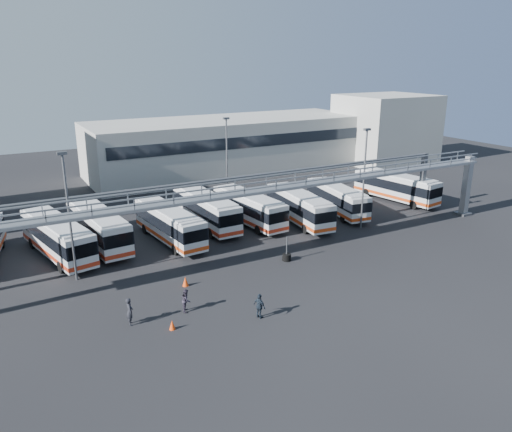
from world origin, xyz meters
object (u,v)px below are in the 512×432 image
bus_3 (169,223)px  pedestrian_d (260,306)px  light_pole_back (227,156)px  bus_7 (337,198)px  light_pole_mid (364,173)px  bus_1 (57,236)px  cone_right (185,281)px  cone_left (172,325)px  bus_6 (299,206)px  bus_2 (98,226)px  pedestrian_b (186,300)px  tire_stack (287,257)px  bus_9 (396,186)px  bus_5 (249,207)px  light_pole_left (69,210)px  pedestrian_a (130,311)px  bus_4 (206,209)px

bus_3 → pedestrian_d: 17.00m
light_pole_back → bus_7: (8.94, -9.73, -3.99)m
light_pole_mid → bus_1: size_ratio=0.88×
cone_right → cone_left: bearing=-118.8°
bus_6 → bus_2: bearing=175.9°
pedestrian_b → tire_stack: bearing=-42.7°
bus_9 → tire_stack: bus_9 is taller
cone_left → tire_stack: bearing=26.0°
light_pole_back → bus_6: bearing=-72.2°
bus_1 → tire_stack: (17.06, -10.43, -1.52)m
bus_5 → bus_6: size_ratio=0.99×
light_pole_mid → light_pole_back: bearing=118.1°
tire_stack → cone_left: bearing=-154.0°
bus_1 → light_pole_left: bearing=-97.4°
pedestrian_d → tire_stack: tire_stack is taller
bus_5 → pedestrian_d: 20.10m
bus_6 → bus_9: bearing=9.9°
pedestrian_a → pedestrian_d: 8.54m
bus_5 → cone_left: (-14.48, -16.61, -1.48)m
bus_4 → light_pole_mid: bearing=-32.5°
bus_3 → cone_right: (-2.30, -9.91, -1.43)m
light_pole_mid → cone_right: light_pole_mid is taller
bus_7 → tire_stack: (-12.33, -8.99, -1.36)m
light_pole_mid → bus_3: light_pole_mid is taller
light_pole_back → cone_right: bearing=-123.8°
light_pole_mid → bus_2: bearing=162.5°
light_pole_mid → bus_2: size_ratio=0.88×
pedestrian_b → pedestrian_d: bearing=-104.0°
bus_6 → cone_right: bearing=-146.5°
light_pole_mid → pedestrian_d: bearing=-148.4°
bus_2 → pedestrian_d: 20.16m
cone_right → bus_7: bearing=23.5°
light_pole_left → cone_left: size_ratio=15.97×
light_pole_back → bus_1: light_pole_back is taller
bus_7 → tire_stack: bus_7 is taller
bus_5 → bus_6: bus_6 is taller
pedestrian_a → cone_right: 6.48m
bus_3 → pedestrian_b: bus_3 is taller
bus_1 → pedestrian_a: bearing=-93.0°
bus_7 → tire_stack: size_ratio=4.79×
light_pole_back → bus_4: 9.73m
bus_7 → bus_1: bearing=-174.6°
light_pole_left → pedestrian_d: bearing=-51.7°
bus_9 → pedestrian_a: 38.96m
bus_1 → light_pole_back: bearing=10.2°
bus_7 → light_pole_back: bearing=140.8°
bus_2 → tire_stack: size_ratio=5.27×
bus_4 → pedestrian_a: (-12.38, -16.10, -0.95)m
light_pole_back → bus_3: light_pole_back is taller
bus_7 → pedestrian_b: bearing=-142.1°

